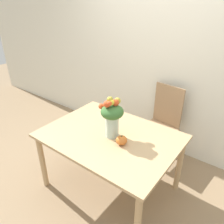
{
  "coord_description": "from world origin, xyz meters",
  "views": [
    {
      "loc": [
        1.15,
        -1.47,
        1.99
      ],
      "look_at": [
        0.03,
        -0.0,
        1.0
      ],
      "focal_mm": 35.0,
      "sensor_mm": 36.0,
      "label": 1
    }
  ],
  "objects": [
    {
      "name": "ground_plane",
      "position": [
        0.0,
        0.0,
        0.0
      ],
      "size": [
        12.0,
        12.0,
        0.0
      ],
      "primitive_type": "plane",
      "color": "#8E7556"
    },
    {
      "name": "wall_back",
      "position": [
        0.0,
        1.13,
        1.35
      ],
      "size": [
        8.0,
        0.06,
        2.7
      ],
      "color": "silver",
      "rests_on": "ground_plane"
    },
    {
      "name": "dining_table",
      "position": [
        0.0,
        0.0,
        0.64
      ],
      "size": [
        1.36,
        1.0,
        0.73
      ],
      "color": "tan",
      "rests_on": "ground_plane"
    },
    {
      "name": "flower_vase",
      "position": [
        0.02,
        -0.0,
        0.95
      ],
      "size": [
        0.26,
        0.27,
        0.43
      ],
      "color": "#B2CCBC",
      "rests_on": "dining_table"
    },
    {
      "name": "pumpkin",
      "position": [
        0.18,
        -0.06,
        0.77
      ],
      "size": [
        0.11,
        0.11,
        0.1
      ],
      "color": "orange",
      "rests_on": "dining_table"
    },
    {
      "name": "dining_chair_near_window",
      "position": [
        0.17,
        0.87,
        0.51
      ],
      "size": [
        0.46,
        0.46,
        1.0
      ],
      "rotation": [
        0.0,
        0.0,
        -0.1
      ],
      "color": "#9E7A56",
      "rests_on": "ground_plane"
    }
  ]
}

